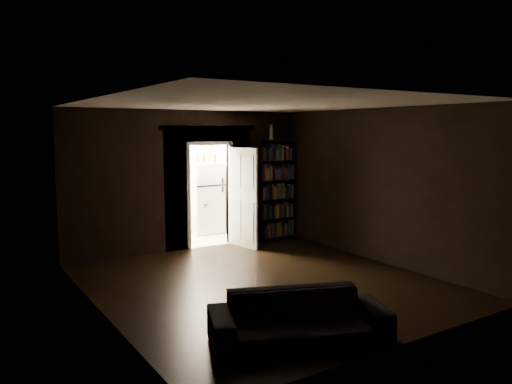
% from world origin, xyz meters
% --- Properties ---
extents(ground, '(5.50, 5.50, 0.00)m').
position_xyz_m(ground, '(0.00, 0.00, 0.00)').
color(ground, black).
rests_on(ground, ground).
extents(room_walls, '(5.02, 5.61, 2.84)m').
position_xyz_m(room_walls, '(-0.01, 1.07, 1.68)').
color(room_walls, black).
rests_on(room_walls, ground).
extents(kitchen_alcove, '(2.20, 1.80, 2.60)m').
position_xyz_m(kitchen_alcove, '(0.50, 3.87, 1.21)').
color(kitchen_alcove, beige).
rests_on(kitchen_alcove, ground).
extents(sofa, '(2.17, 1.53, 0.77)m').
position_xyz_m(sofa, '(-0.90, -2.10, 0.38)').
color(sofa, black).
rests_on(sofa, ground).
extents(bookshelf, '(0.91, 0.35, 2.20)m').
position_xyz_m(bookshelf, '(2.00, 2.55, 1.10)').
color(bookshelf, black).
rests_on(bookshelf, ground).
extents(refrigerator, '(0.88, 0.84, 1.65)m').
position_xyz_m(refrigerator, '(1.02, 4.03, 0.82)').
color(refrigerator, silver).
rests_on(refrigerator, ground).
extents(door, '(0.19, 0.85, 2.05)m').
position_xyz_m(door, '(1.04, 2.31, 1.02)').
color(door, white).
rests_on(door, ground).
extents(figurine, '(0.12, 0.12, 0.33)m').
position_xyz_m(figurine, '(1.85, 2.48, 2.37)').
color(figurine, silver).
rests_on(figurine, bookshelf).
extents(bottles, '(0.68, 0.36, 0.28)m').
position_xyz_m(bottles, '(1.08, 4.02, 1.79)').
color(bottles, black).
rests_on(bottles, refrigerator).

